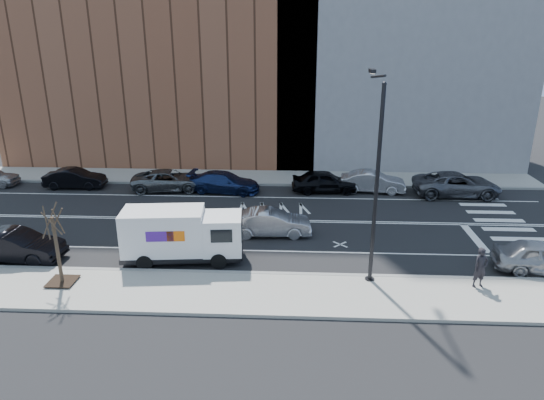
# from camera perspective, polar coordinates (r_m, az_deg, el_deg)

# --- Properties ---
(ground) EXTENTS (120.00, 120.00, 0.00)m
(ground) POSITION_cam_1_polar(r_m,az_deg,el_deg) (29.75, -4.11, -2.35)
(ground) COLOR black
(ground) RESTS_ON ground
(sidewalk_near) EXTENTS (44.00, 3.60, 0.15)m
(sidewalk_near) POSITION_cam_1_polar(r_m,az_deg,el_deg) (21.87, -6.84, -10.74)
(sidewalk_near) COLOR gray
(sidewalk_near) RESTS_ON ground
(sidewalk_far) EXTENTS (44.00, 3.60, 0.15)m
(sidewalk_far) POSITION_cam_1_polar(r_m,az_deg,el_deg) (37.99, -2.57, 2.68)
(sidewalk_far) COLOR gray
(sidewalk_far) RESTS_ON ground
(curb_near) EXTENTS (44.00, 0.25, 0.17)m
(curb_near) POSITION_cam_1_polar(r_m,az_deg,el_deg) (23.42, -6.13, -8.52)
(curb_near) COLOR gray
(curb_near) RESTS_ON ground
(curb_far) EXTENTS (44.00, 0.25, 0.17)m
(curb_far) POSITION_cam_1_polar(r_m,az_deg,el_deg) (36.28, -2.82, 1.87)
(curb_far) COLOR gray
(curb_far) RESTS_ON ground
(crosswalk) EXTENTS (3.00, 14.00, 0.01)m
(crosswalk) POSITION_cam_1_polar(r_m,az_deg,el_deg) (32.09, 25.60, -2.64)
(crosswalk) COLOR white
(crosswalk) RESTS_ON ground
(road_markings) EXTENTS (40.00, 8.60, 0.01)m
(road_markings) POSITION_cam_1_polar(r_m,az_deg,el_deg) (29.75, -4.11, -2.35)
(road_markings) COLOR white
(road_markings) RESTS_ON ground
(bldg_brick) EXTENTS (26.00, 10.00, 22.00)m
(bldg_brick) POSITION_cam_1_polar(r_m,az_deg,el_deg) (44.52, -12.84, 18.97)
(bldg_brick) COLOR brown
(bldg_brick) RESTS_ON ground
(bldg_concrete) EXTENTS (20.00, 10.00, 26.00)m
(bldg_concrete) POSITION_cam_1_polar(r_m,az_deg,el_deg) (43.89, 15.06, 21.42)
(bldg_concrete) COLOR slate
(bldg_concrete) RESTS_ON ground
(streetlight) EXTENTS (0.44, 4.02, 9.34)m
(streetlight) POSITION_cam_1_polar(r_m,az_deg,el_deg) (21.64, 12.09, 3.06)
(streetlight) COLOR black
(streetlight) RESTS_ON ground
(street_tree) EXTENTS (1.20, 1.20, 3.75)m
(street_tree) POSITION_cam_1_polar(r_m,az_deg,el_deg) (23.73, -23.83, -6.13)
(street_tree) COLOR black
(street_tree) RESTS_ON ground
(fedex_van) EXTENTS (6.11, 2.58, 2.72)m
(fedex_van) POSITION_cam_1_polar(r_m,az_deg,el_deg) (24.48, -10.62, -3.99)
(fedex_van) COLOR black
(fedex_van) RESTS_ON ground
(far_parked_b) EXTENTS (4.40, 1.66, 1.43)m
(far_parked_b) POSITION_cam_1_polar(r_m,az_deg,el_deg) (38.30, -22.17, 2.37)
(far_parked_b) COLOR black
(far_parked_b) RESTS_ON ground
(far_parked_c) EXTENTS (5.52, 3.01, 1.47)m
(far_parked_c) POSITION_cam_1_polar(r_m,az_deg,el_deg) (35.77, -12.03, 2.29)
(far_parked_c) COLOR #55595D
(far_parked_c) RESTS_ON ground
(far_parked_d) EXTENTS (5.27, 2.67, 1.47)m
(far_parked_d) POSITION_cam_1_polar(r_m,az_deg,el_deg) (34.70, -5.63, 2.10)
(far_parked_d) COLOR #16244F
(far_parked_d) RESTS_ON ground
(far_parked_e) EXTENTS (4.73, 2.12, 1.58)m
(far_parked_e) POSITION_cam_1_polar(r_m,az_deg,el_deg) (34.75, 6.19, 2.20)
(far_parked_e) COLOR black
(far_parked_e) RESTS_ON ground
(far_parked_f) EXTENTS (4.69, 2.05, 1.50)m
(far_parked_f) POSITION_cam_1_polar(r_m,az_deg,el_deg) (35.33, 11.78, 2.12)
(far_parked_f) COLOR #AFAFB4
(far_parked_f) RESTS_ON ground
(far_parked_g) EXTENTS (5.96, 2.80, 1.65)m
(far_parked_g) POSITION_cam_1_polar(r_m,az_deg,el_deg) (36.12, 20.92, 1.73)
(far_parked_g) COLOR #4D4F55
(far_parked_g) RESTS_ON ground
(driving_sedan) EXTENTS (4.61, 1.84, 1.49)m
(driving_sedan) POSITION_cam_1_polar(r_m,az_deg,el_deg) (27.29, -0.16, -2.68)
(driving_sedan) COLOR #AAAAAE
(driving_sedan) RESTS_ON ground
(near_parked_rear_a) EXTENTS (4.87, 1.92, 1.58)m
(near_parked_rear_a) POSITION_cam_1_polar(r_m,az_deg,el_deg) (27.57, -27.99, -4.76)
(near_parked_rear_a) COLOR black
(near_parked_rear_a) RESTS_ON ground
(near_parked_front) EXTENTS (4.78, 2.40, 1.56)m
(near_parked_front) POSITION_cam_1_polar(r_m,az_deg,el_deg) (26.58, 29.38, -5.89)
(near_parked_front) COLOR #9D9DA1
(near_parked_front) RESTS_ON ground
(pedestrian) EXTENTS (0.78, 0.63, 1.86)m
(pedestrian) POSITION_cam_1_polar(r_m,az_deg,el_deg) (23.48, 23.32, -7.32)
(pedestrian) COLOR black
(pedestrian) RESTS_ON sidewalk_near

